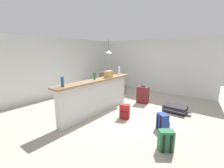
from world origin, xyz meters
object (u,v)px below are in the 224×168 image
object	(u,v)px
suitcase_flat_black	(175,109)
backpack_green	(166,140)
dining_table	(111,79)
grocery_bag	(108,74)
backpack_blue	(163,122)
backpack_red	(125,112)
bottle_green	(95,76)
dining_chair_near_partition	(120,84)
dining_chair_far_side	(101,80)
bottle_clear	(119,71)
suitcase_upright_maroon	(143,95)
bottle_blue	(62,82)
pendant_lamp	(108,52)

from	to	relation	value
suitcase_flat_black	backpack_green	world-z (taller)	backpack_green
dining_table	suitcase_flat_black	world-z (taller)	dining_table
grocery_bag	dining_table	size ratio (longest dim) A/B	0.24
backpack_blue	backpack_red	bearing A→B (deg)	90.67
backpack_red	backpack_blue	bearing A→B (deg)	-89.33
grocery_bag	backpack_red	bearing A→B (deg)	-110.00
dining_table	bottle_green	bearing A→B (deg)	-152.89
dining_chair_near_partition	dining_table	bearing A→B (deg)	78.99
dining_chair_far_side	backpack_blue	bearing A→B (deg)	-117.97
bottle_clear	suitcase_upright_maroon	world-z (taller)	bottle_clear
bottle_green	backpack_red	xyz separation A→B (m)	(0.22, -0.97, -0.99)
bottle_green	backpack_blue	bearing A→B (deg)	-83.70
bottle_clear	bottle_green	bearing A→B (deg)	178.14
suitcase_flat_black	dining_table	bearing A→B (deg)	77.95
suitcase_upright_maroon	bottle_blue	bearing A→B (deg)	167.12
dining_chair_far_side	pendant_lamp	bearing A→B (deg)	-95.56
bottle_blue	pendant_lamp	world-z (taller)	pendant_lamp
grocery_bag	dining_chair_near_partition	world-z (taller)	grocery_bag
suitcase_flat_black	backpack_red	size ratio (longest dim) A/B	1.98
bottle_clear	dining_chair_near_partition	size ratio (longest dim) A/B	0.32
bottle_blue	dining_table	xyz separation A→B (m)	(3.49, 1.27, -0.56)
grocery_bag	backpack_red	distance (m)	1.34
suitcase_flat_black	suitcase_upright_maroon	size ratio (longest dim) A/B	1.24
dining_table	backpack_red	xyz separation A→B (m)	(-2.07, -2.14, -0.44)
backpack_red	suitcase_flat_black	bearing A→B (deg)	-37.05
bottle_blue	backpack_blue	bearing A→B (deg)	-54.20
bottle_blue	backpack_red	xyz separation A→B (m)	(1.42, -0.88, -1.00)
backpack_green	bottle_clear	bearing A→B (deg)	53.26
grocery_bag	dining_chair_near_partition	size ratio (longest dim) A/B	0.28
dining_table	backpack_blue	distance (m)	3.87
bottle_clear	dining_chair_far_side	world-z (taller)	bottle_clear
grocery_bag	dining_chair_near_partition	bearing A→B (deg)	22.94
bottle_clear	dining_chair_far_side	distance (m)	2.18
bottle_clear	backpack_green	xyz separation A→B (m)	(-1.77, -2.37, -1.03)
bottle_blue	dining_table	bearing A→B (deg)	19.93
grocery_bag	backpack_blue	bearing A→B (deg)	-98.59
bottle_clear	grocery_bag	xyz separation A→B (m)	(-0.72, -0.08, -0.04)
bottle_blue	backpack_blue	xyz separation A→B (m)	(1.44, -1.99, -1.00)
dining_chair_near_partition	backpack_red	bearing A→B (deg)	-141.58
dining_table	backpack_green	bearing A→B (deg)	-128.06
backpack_blue	backpack_green	bearing A→B (deg)	-156.50
bottle_clear	grocery_bag	distance (m)	0.73
dining_table	dining_chair_near_partition	bearing A→B (deg)	-101.01
dining_chair_far_side	suitcase_flat_black	xyz separation A→B (m)	(-0.66, -3.77, -0.41)
backpack_red	backpack_blue	size ratio (longest dim) A/B	1.00
bottle_blue	bottle_clear	xyz separation A→B (m)	(2.46, 0.06, 0.03)
bottle_green	dining_chair_near_partition	bearing A→B (deg)	14.88
bottle_clear	backpack_green	size ratio (longest dim) A/B	0.71
grocery_bag	pendant_lamp	xyz separation A→B (m)	(1.69, 1.37, 0.72)
bottle_green	backpack_green	size ratio (longest dim) A/B	0.52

